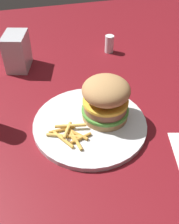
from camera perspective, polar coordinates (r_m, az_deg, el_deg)
ground_plane at (r=0.57m, az=0.08°, el=-3.08°), size 1.60×1.60×0.00m
plate at (r=0.57m, az=-0.00°, el=-2.73°), size 0.25×0.25×0.01m
sandwich at (r=0.55m, az=3.66°, el=2.99°), size 0.11×0.11×0.10m
fries_pile at (r=0.53m, az=-4.56°, el=-4.89°), size 0.08×0.09×0.01m
napkin_dispenser at (r=0.77m, az=-15.96°, el=12.99°), size 0.10×0.08×0.10m
salt_shaker at (r=0.84m, az=4.48°, el=15.02°), size 0.03×0.03×0.06m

